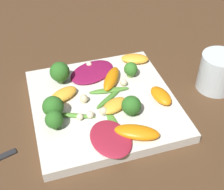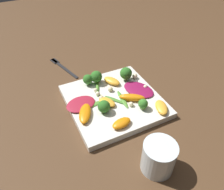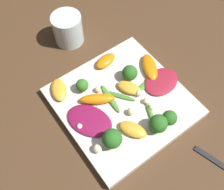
# 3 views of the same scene
# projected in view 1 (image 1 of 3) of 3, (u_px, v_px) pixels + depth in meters

# --- Properties ---
(ground_plane) EXTENTS (2.40, 2.40, 0.00)m
(ground_plane) POSITION_uv_depth(u_px,v_px,m) (104.00, 108.00, 0.63)
(ground_plane) COLOR #4C331E
(plate) EXTENTS (0.28, 0.28, 0.02)m
(plate) POSITION_uv_depth(u_px,v_px,m) (104.00, 104.00, 0.62)
(plate) COLOR silver
(plate) RESTS_ON ground_plane
(drinking_glass) EXTENTS (0.08, 0.08, 0.08)m
(drinking_glass) POSITION_uv_depth(u_px,v_px,m) (217.00, 72.00, 0.65)
(drinking_glass) COLOR silver
(drinking_glass) RESTS_ON ground_plane
(radicchio_leaf_0) EXTENTS (0.10, 0.08, 0.01)m
(radicchio_leaf_0) POSITION_uv_depth(u_px,v_px,m) (111.00, 138.00, 0.53)
(radicchio_leaf_0) COLOR maroon
(radicchio_leaf_0) RESTS_ON plate
(radicchio_leaf_1) EXTENTS (0.11, 0.12, 0.01)m
(radicchio_leaf_1) POSITION_uv_depth(u_px,v_px,m) (93.00, 72.00, 0.68)
(radicchio_leaf_1) COLOR maroon
(radicchio_leaf_1) RESTS_ON plate
(orange_segment_0) EXTENTS (0.05, 0.07, 0.02)m
(orange_segment_0) POSITION_uv_depth(u_px,v_px,m) (135.00, 59.00, 0.71)
(orange_segment_0) COLOR #FCAD33
(orange_segment_0) RESTS_ON plate
(orange_segment_1) EXTENTS (0.06, 0.07, 0.02)m
(orange_segment_1) POSITION_uv_depth(u_px,v_px,m) (63.00, 95.00, 0.61)
(orange_segment_1) COLOR #FCAD33
(orange_segment_1) RESTS_ON plate
(orange_segment_2) EXTENTS (0.08, 0.06, 0.02)m
(orange_segment_2) POSITION_uv_depth(u_px,v_px,m) (111.00, 79.00, 0.65)
(orange_segment_2) COLOR orange
(orange_segment_2) RESTS_ON plate
(orange_segment_3) EXTENTS (0.05, 0.07, 0.02)m
(orange_segment_3) POSITION_uv_depth(u_px,v_px,m) (114.00, 105.00, 0.59)
(orange_segment_3) COLOR #FCAD33
(orange_segment_3) RESTS_ON plate
(orange_segment_4) EXTENTS (0.06, 0.04, 0.02)m
(orange_segment_4) POSITION_uv_depth(u_px,v_px,m) (161.00, 96.00, 0.61)
(orange_segment_4) COLOR orange
(orange_segment_4) RESTS_ON plate
(orange_segment_5) EXTENTS (0.07, 0.09, 0.02)m
(orange_segment_5) POSITION_uv_depth(u_px,v_px,m) (137.00, 132.00, 0.54)
(orange_segment_5) COLOR orange
(orange_segment_5) RESTS_ON plate
(broccoli_floret_0) EXTENTS (0.04, 0.04, 0.04)m
(broccoli_floret_0) POSITION_uv_depth(u_px,v_px,m) (53.00, 107.00, 0.56)
(broccoli_floret_0) COLOR #7A9E51
(broccoli_floret_0) RESTS_ON plate
(broccoli_floret_1) EXTENTS (0.03, 0.03, 0.04)m
(broccoli_floret_1) POSITION_uv_depth(u_px,v_px,m) (54.00, 120.00, 0.54)
(broccoli_floret_1) COLOR #84AD5B
(broccoli_floret_1) RESTS_ON plate
(broccoli_floret_2) EXTENTS (0.04, 0.04, 0.04)m
(broccoli_floret_2) POSITION_uv_depth(u_px,v_px,m) (131.00, 106.00, 0.57)
(broccoli_floret_2) COLOR #7A9E51
(broccoli_floret_2) RESTS_ON plate
(broccoli_floret_3) EXTENTS (0.04, 0.04, 0.05)m
(broccoli_floret_3) POSITION_uv_depth(u_px,v_px,m) (60.00, 72.00, 0.64)
(broccoli_floret_3) COLOR #7A9E51
(broccoli_floret_3) RESTS_ON plate
(broccoli_floret_4) EXTENTS (0.03, 0.03, 0.03)m
(broccoli_floret_4) POSITION_uv_depth(u_px,v_px,m) (131.00, 69.00, 0.66)
(broccoli_floret_4) COLOR #7A9E51
(broccoli_floret_4) RESTS_ON plate
(arugula_sprig_0) EXTENTS (0.02, 0.08, 0.01)m
(arugula_sprig_0) POSITION_uv_depth(u_px,v_px,m) (109.00, 90.00, 0.63)
(arugula_sprig_0) COLOR #518E33
(arugula_sprig_0) RESTS_ON plate
(arugula_sprig_1) EXTENTS (0.05, 0.07, 0.01)m
(arugula_sprig_1) POSITION_uv_depth(u_px,v_px,m) (109.00, 99.00, 0.61)
(arugula_sprig_1) COLOR #47842D
(arugula_sprig_1) RESTS_ON plate
(arugula_sprig_2) EXTENTS (0.04, 0.08, 0.01)m
(arugula_sprig_2) POSITION_uv_depth(u_px,v_px,m) (72.00, 115.00, 0.58)
(arugula_sprig_2) COLOR #518E33
(arugula_sprig_2) RESTS_ON plate
(arugula_sprig_3) EXTENTS (0.07, 0.02, 0.00)m
(arugula_sprig_3) POSITION_uv_depth(u_px,v_px,m) (115.00, 124.00, 0.56)
(arugula_sprig_3) COLOR #518E33
(arugula_sprig_3) RESTS_ON plate
(macadamia_nut_0) EXTENTS (0.02, 0.02, 0.02)m
(macadamia_nut_0) POSITION_uv_depth(u_px,v_px,m) (104.00, 111.00, 0.58)
(macadamia_nut_0) COLOR beige
(macadamia_nut_0) RESTS_ON plate
(macadamia_nut_1) EXTENTS (0.01, 0.01, 0.01)m
(macadamia_nut_1) POSITION_uv_depth(u_px,v_px,m) (124.00, 83.00, 0.64)
(macadamia_nut_1) COLOR beige
(macadamia_nut_1) RESTS_ON plate
(macadamia_nut_2) EXTENTS (0.01, 0.01, 0.01)m
(macadamia_nut_2) POSITION_uv_depth(u_px,v_px,m) (90.00, 115.00, 0.57)
(macadamia_nut_2) COLOR beige
(macadamia_nut_2) RESTS_ON plate
(macadamia_nut_3) EXTENTS (0.01, 0.01, 0.01)m
(macadamia_nut_3) POSITION_uv_depth(u_px,v_px,m) (80.00, 117.00, 0.57)
(macadamia_nut_3) COLOR beige
(macadamia_nut_3) RESTS_ON plate
(macadamia_nut_4) EXTENTS (0.02, 0.02, 0.02)m
(macadamia_nut_4) POSITION_uv_depth(u_px,v_px,m) (84.00, 99.00, 0.60)
(macadamia_nut_4) COLOR beige
(macadamia_nut_4) RESTS_ON plate
(macadamia_nut_5) EXTENTS (0.02, 0.02, 0.02)m
(macadamia_nut_5) POSITION_uv_depth(u_px,v_px,m) (61.00, 69.00, 0.67)
(macadamia_nut_5) COLOR beige
(macadamia_nut_5) RESTS_ON plate
(macadamia_nut_6) EXTENTS (0.01, 0.01, 0.01)m
(macadamia_nut_6) POSITION_uv_depth(u_px,v_px,m) (87.00, 65.00, 0.69)
(macadamia_nut_6) COLOR beige
(macadamia_nut_6) RESTS_ON plate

